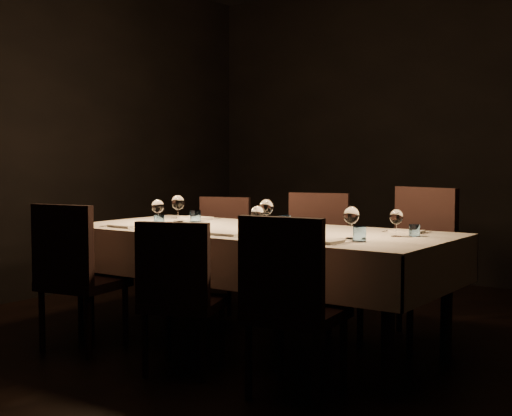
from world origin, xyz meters
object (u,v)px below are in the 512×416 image
Objects in this scene: chair_near_right at (290,299)px; chair_far_left at (220,247)px; dining_table at (256,241)px; chair_far_center at (314,252)px; chair_far_right at (413,257)px; chair_near_left at (75,270)px; chair_near_center at (179,290)px.

chair_near_right is 2.28m from chair_far_left.
chair_far_center is at bearing 91.67° from dining_table.
dining_table is 1.07m from chair_near_right.
chair_far_right is at bearing -17.24° from chair_far_center.
chair_far_center is at bearing -70.68° from chair_near_right.
dining_table is 1.16m from chair_near_left.
chair_near_right is at bearing -45.52° from dining_table.
chair_near_center is 1.68m from chair_far_right.
chair_near_right is (0.72, 0.02, 0.03)m from chair_near_center.
chair_near_left and chair_near_right have the same top height.
chair_near_right is 0.98× the size of chair_far_center.
chair_far_right is at bearing -18.85° from chair_far_left.
dining_table is 0.80m from chair_near_center.
chair_near_left is at bearing -122.23° from chair_far_right.
chair_far_right reaches higher than dining_table.
chair_near_left is 1.07× the size of chair_near_center.
chair_near_left is 0.98× the size of chair_far_center.
chair_near_right is (0.74, -0.75, -0.17)m from dining_table.
chair_far_left is at bearing -50.29° from chair_near_right.
chair_near_center is 0.85× the size of chair_far_right.
chair_far_left is at bearing -167.58° from chair_far_right.
chair_near_right is 1.49m from chair_far_right.
chair_near_right is (1.59, 0.02, -0.00)m from chair_near_left.
chair_near_right is at bearing -77.45° from chair_far_center.
chair_far_left is (-0.08, 1.58, -0.02)m from chair_near_left.
chair_near_right is at bearing -59.61° from chair_far_left.
chair_far_center is (-0.76, 1.53, 0.01)m from chair_near_right.
chair_far_center is at bearing -168.53° from chair_far_right.
chair_far_center reaches higher than dining_table.
chair_near_left is at bearing -6.38° from chair_near_right.
chair_far_right reaches higher than chair_far_center.
dining_table is 1.24m from chair_far_left.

